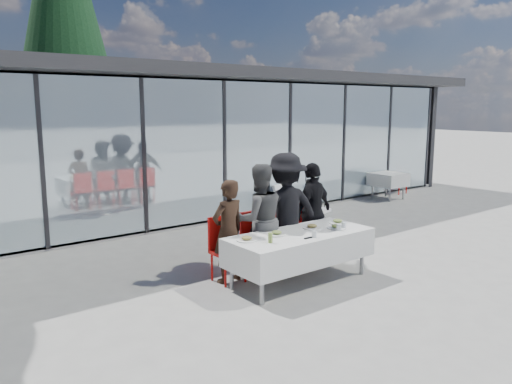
% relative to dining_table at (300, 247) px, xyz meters
% --- Properties ---
extents(ground, '(90.00, 90.00, 0.00)m').
position_rel_dining_table_xyz_m(ground, '(0.30, -0.06, -0.54)').
color(ground, '#97958F').
rests_on(ground, ground).
extents(pavilion, '(14.80, 8.80, 3.44)m').
position_rel_dining_table_xyz_m(pavilion, '(2.30, 8.10, 1.61)').
color(pavilion, gray).
rests_on(pavilion, ground).
extents(dining_table, '(2.26, 0.96, 0.75)m').
position_rel_dining_table_xyz_m(dining_table, '(0.00, 0.00, 0.00)').
color(dining_table, silver).
rests_on(dining_table, ground).
extents(diner_a, '(0.63, 0.63, 1.55)m').
position_rel_dining_table_xyz_m(diner_a, '(-0.84, 0.66, 0.24)').
color(diner_a, '#301F15').
rests_on(diner_a, ground).
extents(diner_chair_a, '(0.44, 0.44, 0.97)m').
position_rel_dining_table_xyz_m(diner_chair_a, '(-0.84, 0.75, -0.00)').
color(diner_chair_a, red).
rests_on(diner_chair_a, ground).
extents(diner_b, '(1.07, 1.07, 1.74)m').
position_rel_dining_table_xyz_m(diner_b, '(-0.26, 0.66, 0.33)').
color(diner_b, '#545454').
rests_on(diner_b, ground).
extents(diner_chair_b, '(0.44, 0.44, 0.97)m').
position_rel_dining_table_xyz_m(diner_chair_b, '(-0.26, 0.75, -0.00)').
color(diner_chair_b, red).
rests_on(diner_chair_b, ground).
extents(diner_c, '(1.47, 1.47, 1.88)m').
position_rel_dining_table_xyz_m(diner_c, '(0.28, 0.66, 0.40)').
color(diner_c, black).
rests_on(diner_c, ground).
extents(diner_chair_c, '(0.44, 0.44, 0.97)m').
position_rel_dining_table_xyz_m(diner_chair_c, '(0.28, 0.75, -0.00)').
color(diner_chair_c, red).
rests_on(diner_chair_c, ground).
extents(diner_d, '(1.19, 1.19, 1.68)m').
position_rel_dining_table_xyz_m(diner_d, '(0.89, 0.66, 0.30)').
color(diner_d, black).
rests_on(diner_d, ground).
extents(diner_chair_d, '(0.44, 0.44, 0.97)m').
position_rel_dining_table_xyz_m(diner_chair_d, '(0.89, 0.75, -0.00)').
color(diner_chair_d, red).
rests_on(diner_chair_d, ground).
extents(plate_a, '(0.29, 0.29, 0.07)m').
position_rel_dining_table_xyz_m(plate_a, '(-0.88, 0.14, 0.24)').
color(plate_a, white).
rests_on(plate_a, dining_table).
extents(plate_b, '(0.29, 0.29, 0.07)m').
position_rel_dining_table_xyz_m(plate_b, '(-0.35, 0.13, 0.24)').
color(plate_b, white).
rests_on(plate_b, dining_table).
extents(plate_c, '(0.29, 0.29, 0.07)m').
position_rel_dining_table_xyz_m(plate_c, '(0.34, 0.10, 0.24)').
color(plate_c, white).
rests_on(plate_c, dining_table).
extents(plate_d, '(0.29, 0.29, 0.07)m').
position_rel_dining_table_xyz_m(plate_d, '(0.91, 0.10, 0.24)').
color(plate_d, white).
rests_on(plate_d, dining_table).
extents(plate_extra, '(0.29, 0.29, 0.07)m').
position_rel_dining_table_xyz_m(plate_extra, '(0.64, -0.13, 0.24)').
color(plate_extra, white).
rests_on(plate_extra, dining_table).
extents(juice_bottle, '(0.06, 0.06, 0.14)m').
position_rel_dining_table_xyz_m(juice_bottle, '(-0.68, -0.13, 0.28)').
color(juice_bottle, '#87A645').
rests_on(juice_bottle, dining_table).
extents(drinking_glasses, '(0.80, 0.17, 0.10)m').
position_rel_dining_table_xyz_m(drinking_glasses, '(0.42, -0.25, 0.26)').
color(drinking_glasses, silver).
rests_on(drinking_glasses, dining_table).
extents(folded_eyeglasses, '(0.14, 0.03, 0.01)m').
position_rel_dining_table_xyz_m(folded_eyeglasses, '(-0.11, -0.29, 0.22)').
color(folded_eyeglasses, black).
rests_on(folded_eyeglasses, dining_table).
extents(spare_table_right, '(0.86, 0.86, 0.74)m').
position_rel_dining_table_xyz_m(spare_table_right, '(6.58, 3.47, 0.02)').
color(spare_table_right, silver).
rests_on(spare_table_right, ground).
extents(spare_chair_a, '(0.55, 0.55, 0.97)m').
position_rel_dining_table_xyz_m(spare_chair_a, '(7.54, 3.94, -0.00)').
color(spare_chair_a, red).
rests_on(spare_chair_a, ground).
extents(spare_chair_b, '(0.47, 0.47, 0.97)m').
position_rel_dining_table_xyz_m(spare_chair_b, '(5.19, 4.30, -0.00)').
color(spare_chair_b, red).
rests_on(spare_chair_b, ground).
extents(lounger, '(0.89, 1.43, 0.72)m').
position_rel_dining_table_xyz_m(lounger, '(3.10, 3.50, -0.28)').
color(lounger, white).
rests_on(lounger, ground).
extents(conifer_tree, '(4.00, 4.00, 10.50)m').
position_rel_dining_table_xyz_m(conifer_tree, '(0.80, 12.94, 5.45)').
color(conifer_tree, '#382316').
rests_on(conifer_tree, ground).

